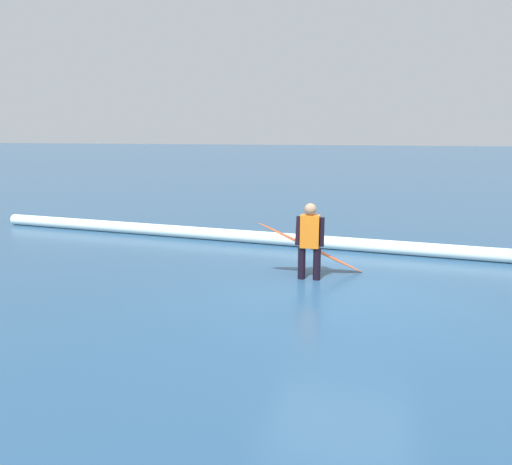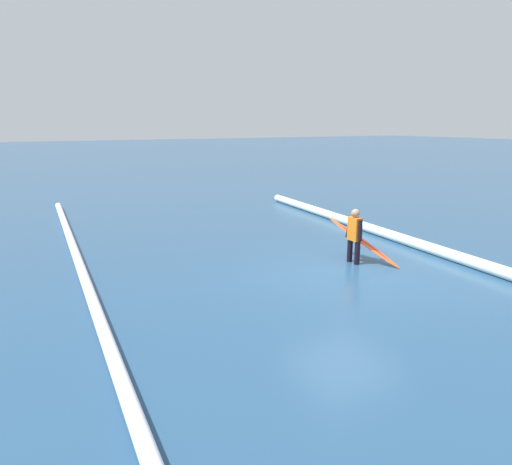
# 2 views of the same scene
# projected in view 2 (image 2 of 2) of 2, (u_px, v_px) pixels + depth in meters

# --- Properties ---
(ground_plane) EXTENTS (184.68, 184.68, 0.00)m
(ground_plane) POSITION_uv_depth(u_px,v_px,m) (346.00, 275.00, 10.87)
(ground_plane) COLOR navy
(surfer) EXTENTS (0.52, 0.22, 1.41)m
(surfer) POSITION_uv_depth(u_px,v_px,m) (354.00, 233.00, 11.66)
(surfer) COLOR black
(surfer) RESTS_ON ground_plane
(surfboard) EXTENTS (2.02, 1.08, 1.07)m
(surfboard) POSITION_uv_depth(u_px,v_px,m) (363.00, 242.00, 11.88)
(surfboard) COLOR #E55926
(surfboard) RESTS_ON ground_plane
(wave_crest_foreground) EXTENTS (14.96, 1.43, 0.30)m
(wave_crest_foreground) POSITION_uv_depth(u_px,v_px,m) (382.00, 232.00, 14.50)
(wave_crest_foreground) COLOR white
(wave_crest_foreground) RESTS_ON ground_plane
(wave_crest_midground) EXTENTS (24.73, 1.21, 0.22)m
(wave_crest_midground) POSITION_uv_depth(u_px,v_px,m) (96.00, 309.00, 8.64)
(wave_crest_midground) COLOR white
(wave_crest_midground) RESTS_ON ground_plane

